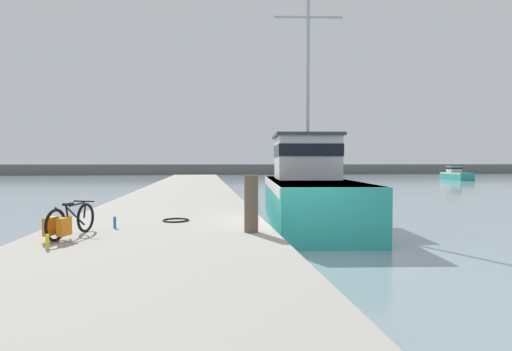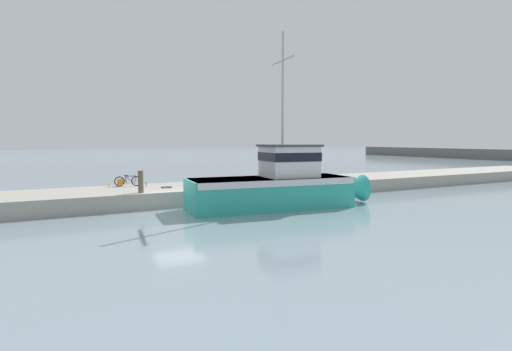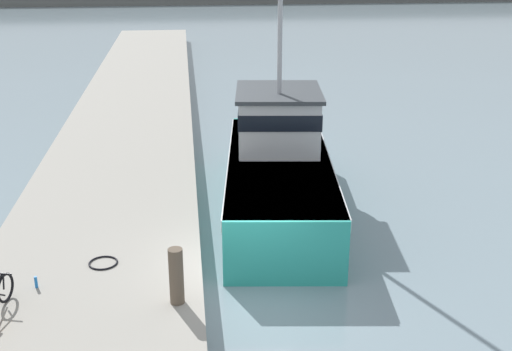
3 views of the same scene
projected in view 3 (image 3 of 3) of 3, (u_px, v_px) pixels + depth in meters
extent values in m
plane|color=gray|center=(250.00, 296.00, 15.13)|extent=(320.00, 320.00, 0.00)
cube|color=#A39E93|center=(90.00, 288.00, 14.59)|extent=(5.10, 80.00, 0.90)
cube|color=teal|center=(279.00, 185.00, 19.50)|extent=(3.99, 9.38, 1.71)
cone|color=teal|center=(274.00, 134.00, 24.53)|extent=(1.80, 1.81, 1.63)
cube|color=silver|center=(279.00, 164.00, 19.26)|extent=(4.03, 9.21, 0.34)
cube|color=silver|center=(278.00, 121.00, 19.97)|extent=(2.70, 3.00, 1.71)
cube|color=black|center=(278.00, 112.00, 19.86)|extent=(2.75, 3.06, 0.48)
cube|color=#3D4247|center=(279.00, 92.00, 19.65)|extent=(2.92, 3.24, 0.12)
torus|color=black|center=(5.00, 288.00, 13.10)|extent=(0.21, 0.61, 0.62)
cylinder|color=black|center=(4.00, 282.00, 13.02)|extent=(0.06, 0.10, 0.32)
cylinder|color=black|center=(1.00, 274.00, 12.92)|extent=(0.44, 0.15, 0.04)
cylinder|color=brown|center=(176.00, 276.00, 12.96)|extent=(0.30, 0.30, 1.22)
torus|color=black|center=(103.00, 263.00, 14.72)|extent=(0.67, 0.67, 0.04)
cylinder|color=blue|center=(36.00, 282.00, 13.68)|extent=(0.06, 0.06, 0.26)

